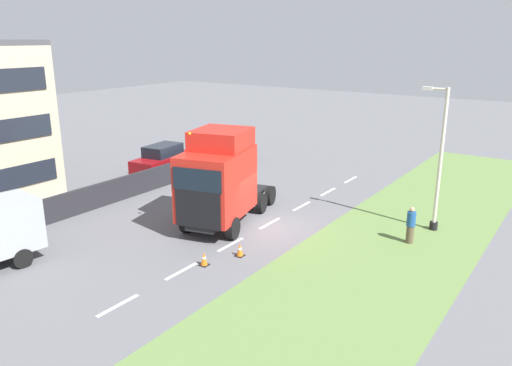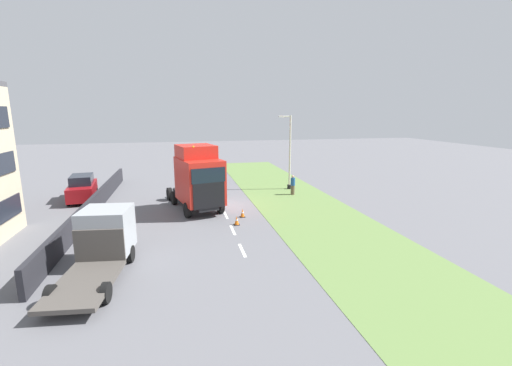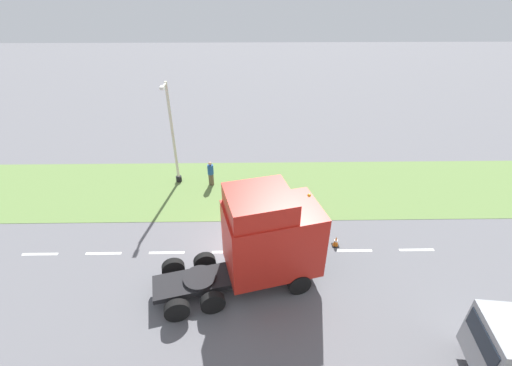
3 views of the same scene
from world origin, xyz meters
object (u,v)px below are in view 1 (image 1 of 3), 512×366
object	(u,v)px
pedestrian	(411,226)
parked_car	(163,161)
lamp_post	(438,168)
traffic_cone_lead	(240,250)
traffic_cone_trailing	(204,259)
lorry_cab	(219,180)

from	to	relation	value
pedestrian	parked_car	bearing A→B (deg)	-6.36
lamp_post	traffic_cone_lead	world-z (taller)	lamp_post
lamp_post	traffic_cone_lead	size ratio (longest dim) A/B	11.68
traffic_cone_lead	traffic_cone_trailing	xyz separation A→B (m)	(0.66, 1.54, 0.00)
lorry_cab	parked_car	size ratio (longest dim) A/B	1.58
lamp_post	traffic_cone_lead	xyz separation A→B (m)	(5.81, 7.71, -2.78)
traffic_cone_trailing	traffic_cone_lead	bearing A→B (deg)	-113.25
traffic_cone_trailing	pedestrian	bearing A→B (deg)	-131.08
lamp_post	pedestrian	xyz separation A→B (m)	(0.36, 2.24, -2.22)
lorry_cab	traffic_cone_lead	size ratio (longest dim) A/B	13.04
pedestrian	traffic_cone_trailing	xyz separation A→B (m)	(6.11, 7.01, -0.55)
parked_car	traffic_cone_lead	size ratio (longest dim) A/B	8.27
pedestrian	traffic_cone_lead	xyz separation A→B (m)	(5.45, 5.47, -0.55)
lamp_post	traffic_cone_lead	distance (m)	10.05
lorry_cab	pedestrian	xyz separation A→B (m)	(-8.26, -3.28, -1.56)
pedestrian	traffic_cone_trailing	size ratio (longest dim) A/B	2.94
traffic_cone_trailing	lorry_cab	bearing A→B (deg)	-60.16
pedestrian	lamp_post	bearing A→B (deg)	-99.17
lamp_post	pedestrian	size ratio (longest dim) A/B	3.97
lorry_cab	traffic_cone_lead	distance (m)	4.14
traffic_cone_trailing	lamp_post	bearing A→B (deg)	-124.98
lamp_post	pedestrian	distance (m)	3.18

